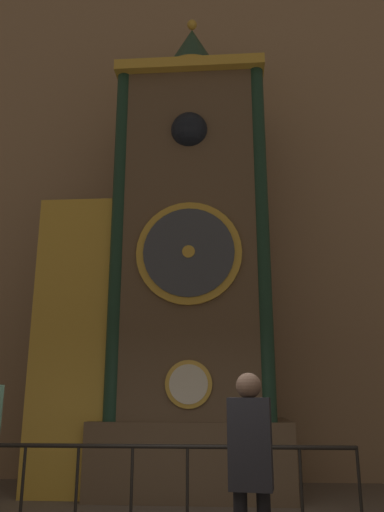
{
  "coord_description": "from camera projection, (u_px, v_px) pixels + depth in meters",
  "views": [
    {
      "loc": [
        0.55,
        -4.17,
        1.56
      ],
      "look_at": [
        -0.05,
        4.35,
        3.9
      ],
      "focal_mm": 35.0,
      "sensor_mm": 36.0,
      "label": 1
    }
  ],
  "objects": [
    {
      "name": "cathedral_back_wall",
      "position": [
        195.0,
        118.0,
        11.16
      ],
      "size": [
        24.0,
        0.32,
        15.02
      ],
      "color": "#997A5B",
      "rests_on": "ground_plane"
    },
    {
      "name": "clock_tower",
      "position": [
        171.0,
        274.0,
        8.77
      ],
      "size": [
        4.16,
        1.78,
        8.88
      ],
      "color": "brown",
      "rests_on": "ground_plane"
    },
    {
      "name": "railing_fence",
      "position": [
        159.0,
        485.0,
        5.62
      ],
      "size": [
        4.47,
        0.05,
        0.99
      ],
      "color": "black",
      "rests_on": "ground_plane"
    },
    {
      "name": "visitor_far",
      "position": [
        251.0,
        461.0,
        3.96
      ],
      "size": [
        0.37,
        0.27,
        1.72
      ],
      "rotation": [
        0.0,
        0.0,
        -0.14
      ],
      "color": "black",
      "rests_on": "ground_plane"
    }
  ]
}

